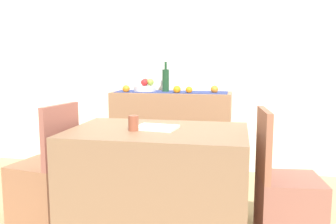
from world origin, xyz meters
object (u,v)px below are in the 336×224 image
object	(u,v)px
sideboard_console	(171,134)
dining_table	(158,181)
chair_by_corner	(287,204)
wine_bottle	(166,80)
fruit_bowl	(145,88)
chair_near_window	(45,187)
open_book	(157,127)
coffee_cup	(133,123)

from	to	relation	value
sideboard_console	dining_table	xyz separation A→B (m)	(0.15, -1.31, -0.07)
chair_by_corner	wine_bottle	bearing A→B (deg)	129.63
fruit_bowl	chair_by_corner	world-z (taller)	fruit_bowl
sideboard_console	chair_near_window	bearing A→B (deg)	-119.12
open_book	chair_by_corner	xyz separation A→B (m)	(0.89, -0.02, -0.48)
sideboard_console	chair_by_corner	xyz separation A→B (m)	(1.02, -1.31, -0.18)
coffee_cup	sideboard_console	bearing A→B (deg)	89.75
sideboard_console	coffee_cup	xyz separation A→B (m)	(-0.01, -1.38, 0.35)
chair_by_corner	open_book	bearing A→B (deg)	178.44
coffee_cup	chair_by_corner	bearing A→B (deg)	4.00
sideboard_console	fruit_bowl	world-z (taller)	fruit_bowl
sideboard_console	dining_table	bearing A→B (deg)	-83.60
wine_bottle	coffee_cup	world-z (taller)	wine_bottle
sideboard_console	wine_bottle	size ratio (longest dim) A/B	3.93
dining_table	chair_near_window	world-z (taller)	chair_near_window
fruit_bowl	chair_near_window	size ratio (longest dim) A/B	0.26
wine_bottle	chair_near_window	bearing A→B (deg)	-117.05
fruit_bowl	coffee_cup	size ratio (longest dim) A/B	2.25
wine_bottle	open_book	bearing A→B (deg)	-81.42
open_book	chair_near_window	bearing A→B (deg)	-170.50
dining_table	chair_by_corner	world-z (taller)	chair_by_corner
chair_by_corner	chair_near_window	bearing A→B (deg)	-179.96
sideboard_console	wine_bottle	xyz separation A→B (m)	(-0.06, 0.00, 0.57)
dining_table	chair_by_corner	xyz separation A→B (m)	(0.88, -0.00, -0.10)
sideboard_console	fruit_bowl	bearing A→B (deg)	180.00
fruit_bowl	chair_near_window	bearing A→B (deg)	-108.66
sideboard_console	chair_by_corner	bearing A→B (deg)	-51.99
sideboard_console	chair_near_window	world-z (taller)	chair_near_window
open_book	fruit_bowl	bearing A→B (deg)	115.93
fruit_bowl	coffee_cup	xyz separation A→B (m)	(0.28, -1.38, -0.13)
sideboard_console	chair_by_corner	distance (m)	1.67
coffee_cup	fruit_bowl	bearing A→B (deg)	101.51
coffee_cup	chair_by_corner	xyz separation A→B (m)	(1.03, 0.07, -0.53)
fruit_bowl	open_book	distance (m)	1.36
open_book	chair_near_window	distance (m)	0.99
dining_table	chair_near_window	xyz separation A→B (m)	(-0.88, -0.00, -0.10)
fruit_bowl	dining_table	bearing A→B (deg)	-71.64
open_book	chair_by_corner	size ratio (longest dim) A/B	0.31
fruit_bowl	coffee_cup	distance (m)	1.41
wine_bottle	chair_by_corner	bearing A→B (deg)	-50.37
dining_table	open_book	distance (m)	0.38
dining_table	open_book	bearing A→B (deg)	121.16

